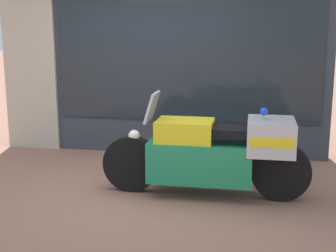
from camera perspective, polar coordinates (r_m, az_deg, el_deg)
name	(u,v)px	position (r m, az deg, el deg)	size (l,w,h in m)	color
ground_plane	(131,192)	(5.73, -4.56, -8.03)	(60.00, 60.00, 0.00)	#8E604C
shop_building	(138,39)	(7.42, -3.63, 10.53)	(5.09, 0.55, 3.53)	#333842
window_display	(185,122)	(7.45, 2.07, 0.53)	(3.78, 0.30, 2.00)	slate
paramedic_motorcycle	(215,151)	(5.47, 5.72, -3.11)	(2.44, 0.64, 1.22)	black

